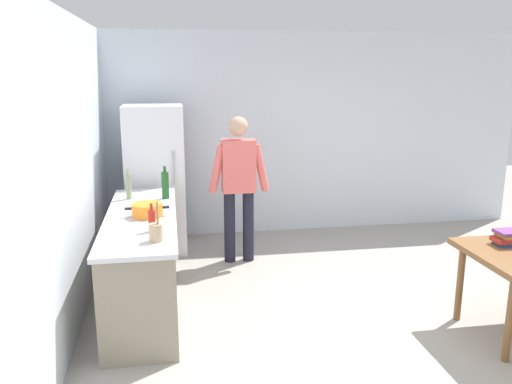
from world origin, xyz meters
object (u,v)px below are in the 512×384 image
(cooking_pot, at_px, (147,210))
(bottle_sauce_red, at_px, (152,220))
(refrigerator, at_px, (156,180))
(utensil_jar, at_px, (156,232))
(book_stack, at_px, (511,237))
(bottle_vinegar_tall, at_px, (128,186))
(bottle_wine_green, at_px, (165,185))
(person, at_px, (239,180))

(cooking_pot, xyz_separation_m, bottle_sauce_red, (0.06, -0.47, 0.04))
(refrigerator, height_order, utensil_jar, refrigerator)
(cooking_pot, height_order, bottle_sauce_red, bottle_sauce_red)
(utensil_jar, relative_size, book_stack, 1.08)
(bottle_vinegar_tall, bearing_deg, bottle_wine_green, -5.89)
(bottle_sauce_red, bearing_deg, person, 59.14)
(cooking_pot, relative_size, bottle_wine_green, 1.18)
(bottle_vinegar_tall, xyz_separation_m, bottle_wine_green, (0.38, -0.04, 0.01))
(cooking_pot, distance_m, bottle_wine_green, 0.69)
(bottle_vinegar_tall, bearing_deg, refrigerator, 75.19)
(bottle_sauce_red, height_order, book_stack, bottle_sauce_red)
(person, xyz_separation_m, utensil_jar, (-0.89, -1.82, 0.00))
(utensil_jar, bearing_deg, person, 63.81)
(refrigerator, height_order, person, refrigerator)
(refrigerator, xyz_separation_m, cooking_pot, (-0.04, -1.64, 0.06))
(bottle_vinegar_tall, bearing_deg, bottle_sauce_red, -77.06)
(person, distance_m, utensil_jar, 2.03)
(cooking_pot, bearing_deg, utensil_jar, -82.71)
(refrigerator, relative_size, bottle_vinegar_tall, 5.62)
(person, distance_m, cooking_pot, 1.47)
(utensil_jar, xyz_separation_m, bottle_wine_green, (0.07, 1.39, 0.07))
(person, relative_size, bottle_vinegar_tall, 5.31)
(cooking_pot, bearing_deg, person, 47.81)
(bottle_sauce_red, xyz_separation_m, book_stack, (3.01, -0.40, -0.18))
(utensil_jar, height_order, bottle_wine_green, bottle_wine_green)
(person, xyz_separation_m, cooking_pot, (-0.99, -1.09, -0.02))
(book_stack, bearing_deg, bottle_sauce_red, 172.44)
(person, xyz_separation_m, bottle_wine_green, (-0.82, -0.43, 0.07))
(refrigerator, distance_m, bottle_sauce_red, 2.11)
(refrigerator, relative_size, bottle_sauce_red, 7.50)
(utensil_jar, relative_size, bottle_vinegar_tall, 1.00)
(bottle_sauce_red, bearing_deg, bottle_vinegar_tall, 102.94)
(utensil_jar, bearing_deg, cooking_pot, 97.29)
(person, bearing_deg, bottle_wine_green, -152.58)
(utensil_jar, distance_m, book_stack, 2.98)
(cooking_pot, xyz_separation_m, book_stack, (3.07, -0.87, -0.15))
(cooking_pot, bearing_deg, bottle_wine_green, 76.13)
(bottle_wine_green, bearing_deg, cooking_pot, -103.87)
(bottle_wine_green, height_order, book_stack, bottle_wine_green)
(refrigerator, distance_m, cooking_pot, 1.64)
(utensil_jar, distance_m, bottle_vinegar_tall, 1.46)
(bottle_vinegar_tall, distance_m, bottle_wine_green, 0.38)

